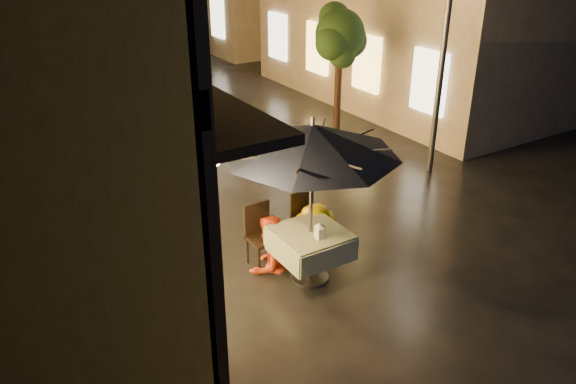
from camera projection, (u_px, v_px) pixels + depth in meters
ground at (381, 254)px, 8.82m from camera, size 90.00×90.00×0.00m
street_tree at (340, 37)px, 12.38m from camera, size 1.43×1.20×3.15m
streetlamp_near at (446, 28)px, 10.52m from camera, size 0.36×0.36×4.23m
cafe_table at (310, 243)px, 7.97m from camera, size 0.99×0.99×0.78m
patio_umbrella at (312, 140)px, 7.29m from camera, size 2.37×2.37×2.46m
cafe_chair_left at (260, 232)px, 8.37m from camera, size 0.42×0.42×0.97m
cafe_chair_right at (305, 218)px, 8.75m from camera, size 0.42×0.42×0.97m
table_lantern at (320, 230)px, 7.65m from camera, size 0.16×0.16×0.25m
person_orange at (269, 219)px, 8.16m from camera, size 0.94×0.84×1.62m
person_yellow at (316, 207)px, 8.49m from camera, size 1.07×0.63×1.63m
bicycle_0 at (162, 183)px, 10.11m from camera, size 1.81×0.68×0.94m
bicycle_1 at (125, 155)px, 11.32m from camera, size 1.59×0.62×0.93m
bicycle_2 at (109, 151)px, 11.55m from camera, size 1.78×0.71×0.92m
bicycle_3 at (122, 132)px, 12.40m from camera, size 1.80×0.59×1.07m
bicycle_4 at (103, 117)px, 13.44m from camera, size 1.99×1.23×0.99m
bicycle_5 at (83, 104)px, 14.32m from camera, size 1.80×1.14×1.05m
bicycle_6 at (66, 106)px, 14.28m from camera, size 1.99×1.38×0.99m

